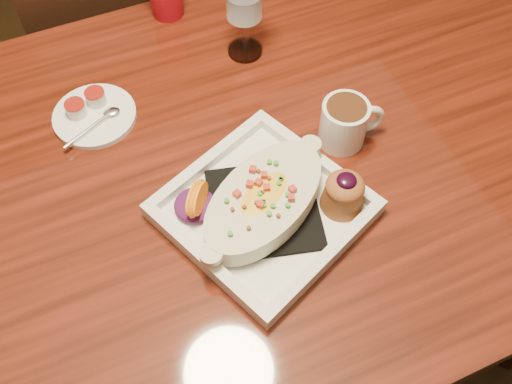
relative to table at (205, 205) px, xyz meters
name	(u,v)px	position (x,y,z in m)	size (l,w,h in m)	color
floor	(223,331)	(0.00, 0.00, -0.65)	(7.00, 7.00, 0.00)	black
table	(205,205)	(0.00, 0.00, 0.00)	(1.50, 0.90, 0.75)	maroon
chair_far	(122,44)	(0.00, 0.63, -0.15)	(0.42, 0.42, 0.93)	black
plate	(270,203)	(0.07, -0.11, 0.13)	(0.35, 0.35, 0.08)	white
coffee_mug	(346,122)	(0.25, -0.03, 0.14)	(0.11, 0.08, 0.08)	white
goblet	(244,2)	(0.18, 0.23, 0.21)	(0.08, 0.08, 0.17)	silver
saucer	(92,114)	(-0.13, 0.19, 0.11)	(0.15, 0.15, 0.10)	white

